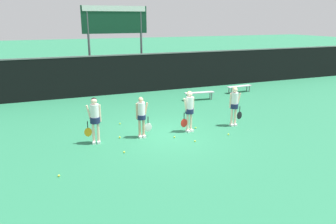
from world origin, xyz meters
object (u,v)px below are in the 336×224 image
(tennis_ball_5, at_px, (195,141))
(tennis_ball_6, at_px, (120,137))
(scoreboard, at_px, (115,25))
(tennis_ball_8, at_px, (120,124))
(tennis_ball_4, at_px, (59,176))
(player_0, at_px, (95,116))
(player_3, at_px, (234,103))
(tennis_ball_0, at_px, (124,152))
(bench_far, at_px, (239,87))
(tennis_ball_1, at_px, (228,134))
(player_2, at_px, (189,108))
(tennis_ball_2, at_px, (236,113))
(tennis_ball_3, at_px, (196,128))
(tennis_ball_7, at_px, (174,137))
(bench_courtside, at_px, (199,93))
(player_1, at_px, (142,114))

(tennis_ball_5, distance_m, tennis_ball_6, 3.00)
(scoreboard, height_order, tennis_ball_8, scoreboard)
(tennis_ball_4, xyz_separation_m, tennis_ball_5, (5.11, 1.06, -0.00))
(player_0, relative_size, tennis_ball_5, 27.86)
(player_3, bearing_deg, scoreboard, 115.17)
(player_3, height_order, tennis_ball_0, player_3)
(bench_far, relative_size, tennis_ball_1, 26.31)
(player_3, height_order, tennis_ball_8, player_3)
(player_2, bearing_deg, tennis_ball_2, 16.89)
(tennis_ball_8, bearing_deg, scoreboard, 77.01)
(tennis_ball_3, bearing_deg, tennis_ball_7, -150.96)
(tennis_ball_0, bearing_deg, tennis_ball_8, 78.48)
(tennis_ball_1, distance_m, tennis_ball_5, 1.62)
(player_3, bearing_deg, tennis_ball_0, -159.93)
(tennis_ball_7, bearing_deg, tennis_ball_5, -51.65)
(bench_courtside, relative_size, player_0, 1.00)
(scoreboard, distance_m, bench_far, 8.85)
(bench_far, relative_size, tennis_ball_4, 26.33)
(player_0, xyz_separation_m, tennis_ball_8, (1.41, 1.94, -1.04))
(tennis_ball_1, relative_size, tennis_ball_3, 1.01)
(tennis_ball_8, bearing_deg, player_2, -39.78)
(tennis_ball_1, height_order, tennis_ball_6, tennis_ball_6)
(bench_courtside, distance_m, player_0, 8.36)
(tennis_ball_2, relative_size, tennis_ball_6, 0.95)
(tennis_ball_4, relative_size, tennis_ball_7, 0.98)
(player_1, xyz_separation_m, tennis_ball_3, (2.49, 0.16, -0.93))
(player_2, xyz_separation_m, tennis_ball_7, (-0.88, -0.49, -1.00))
(bench_courtside, height_order, tennis_ball_0, bench_courtside)
(player_3, distance_m, tennis_ball_5, 2.94)
(bench_courtside, relative_size, player_1, 1.08)
(tennis_ball_0, bearing_deg, tennis_ball_2, 23.34)
(bench_courtside, distance_m, tennis_ball_4, 11.01)
(tennis_ball_3, relative_size, tennis_ball_6, 0.94)
(tennis_ball_1, bearing_deg, player_0, 167.55)
(tennis_ball_2, xyz_separation_m, tennis_ball_8, (-5.86, 0.45, -0.00))
(player_2, bearing_deg, bench_courtside, 49.93)
(tennis_ball_2, height_order, tennis_ball_7, same)
(tennis_ball_6, relative_size, tennis_ball_7, 1.04)
(player_1, bearing_deg, player_0, 177.14)
(player_3, bearing_deg, bench_far, 61.30)
(tennis_ball_6, xyz_separation_m, tennis_ball_8, (0.45, 1.75, -0.00))
(tennis_ball_0, distance_m, tennis_ball_3, 3.85)
(player_0, xyz_separation_m, tennis_ball_2, (7.27, 1.49, -1.04))
(bench_far, distance_m, tennis_ball_1, 8.41)
(player_0, height_order, tennis_ball_3, player_0)
(tennis_ball_2, bearing_deg, tennis_ball_1, -128.66)
(player_0, height_order, player_2, player_0)
(scoreboard, bearing_deg, bench_courtside, -49.29)
(tennis_ball_2, distance_m, tennis_ball_7, 4.76)
(player_0, relative_size, tennis_ball_1, 26.52)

